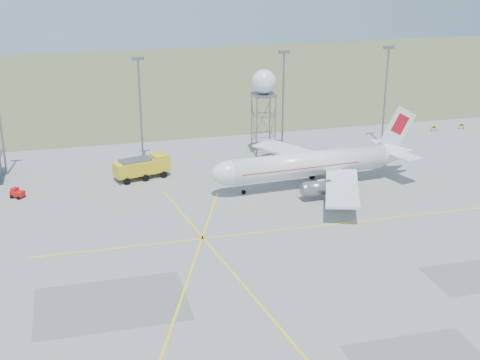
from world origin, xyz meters
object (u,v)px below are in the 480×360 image
object	(u,v)px
airliner_main	(312,164)
radar_tower	(264,108)
fire_truck	(143,168)
baggage_tug	(17,194)

from	to	relation	value
airliner_main	radar_tower	size ratio (longest dim) A/B	2.24
fire_truck	airliner_main	bearing A→B (deg)	-37.83
fire_truck	baggage_tug	distance (m)	22.04
fire_truck	baggage_tug	size ratio (longest dim) A/B	3.97
airliner_main	baggage_tug	xyz separation A→B (m)	(-49.55, 7.16, -3.35)
airliner_main	fire_truck	bearing A→B (deg)	-26.18
radar_tower	baggage_tug	xyz separation A→B (m)	(-46.44, -12.04, -8.96)
radar_tower	fire_truck	distance (m)	27.15
radar_tower	fire_truck	world-z (taller)	radar_tower
fire_truck	baggage_tug	bearing A→B (deg)	175.47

